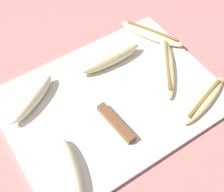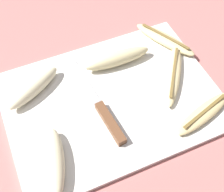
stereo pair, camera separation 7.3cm
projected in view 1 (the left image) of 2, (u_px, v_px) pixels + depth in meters
ground_plane at (112, 101)px, 0.75m from camera, size 4.00×4.00×0.00m
cutting_board at (112, 100)px, 0.75m from camera, size 0.50×0.37×0.01m
knife at (108, 115)px, 0.71m from camera, size 0.04×0.27×0.02m
banana_pale_long at (69, 170)px, 0.62m from camera, size 0.08×0.16×0.04m
banana_ripe_center at (168, 68)px, 0.78m from camera, size 0.15×0.18×0.02m
banana_bright_far at (32, 99)px, 0.72m from camera, size 0.15×0.11×0.04m
banana_soft_right at (110, 58)px, 0.79m from camera, size 0.17×0.04×0.04m
banana_spotted_left at (203, 100)px, 0.73m from camera, size 0.18×0.09×0.02m
banana_mellow_near at (151, 34)px, 0.85m from camera, size 0.12×0.18×0.02m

